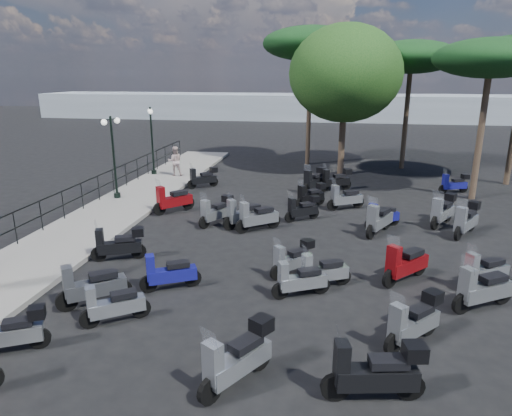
% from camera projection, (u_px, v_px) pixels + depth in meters
% --- Properties ---
extents(ground, '(120.00, 120.00, 0.00)m').
position_uv_depth(ground, '(256.00, 256.00, 14.29)').
color(ground, black).
rests_on(ground, ground).
extents(sidewalk, '(3.00, 30.00, 0.15)m').
position_uv_depth(sidewalk, '(108.00, 215.00, 18.14)').
color(sidewalk, slate).
rests_on(sidewalk, ground).
extents(railing, '(0.04, 26.04, 1.10)m').
position_uv_depth(railing, '(72.00, 195.00, 17.93)').
color(railing, black).
rests_on(railing, sidewalk).
extents(lamp_post_1, '(0.46, 1.04, 3.61)m').
position_uv_depth(lamp_post_1, '(113.00, 152.00, 19.88)').
color(lamp_post_1, black).
rests_on(lamp_post_1, sidewalk).
extents(lamp_post_2, '(0.58, 1.01, 3.65)m').
position_uv_depth(lamp_post_2, '(152.00, 136.00, 24.69)').
color(lamp_post_2, black).
rests_on(lamp_post_2, sidewalk).
extents(pedestrian_far, '(0.93, 0.82, 1.59)m').
position_uv_depth(pedestrian_far, '(175.00, 161.00, 24.66)').
color(pedestrian_far, '#C0A5A2').
rests_on(pedestrian_far, sidewalk).
extents(scooter_1, '(1.45, 0.89, 1.25)m').
position_uv_depth(scooter_1, '(9.00, 332.00, 9.24)').
color(scooter_1, black).
rests_on(scooter_1, ground).
extents(scooter_2, '(1.51, 1.21, 1.46)m').
position_uv_depth(scooter_2, '(92.00, 287.00, 11.13)').
color(scooter_2, black).
rests_on(scooter_2, ground).
extents(scooter_3, '(1.57, 0.84, 1.32)m').
position_uv_depth(scooter_3, '(119.00, 245.00, 13.88)').
color(scooter_3, black).
rests_on(scooter_3, ground).
extents(scooter_4, '(1.32, 1.49, 1.49)m').
position_uv_depth(scooter_4, '(173.00, 200.00, 18.65)').
color(scooter_4, black).
rests_on(scooter_4, ground).
extents(scooter_5, '(1.37, 1.15, 1.31)m').
position_uv_depth(scooter_5, '(203.00, 178.00, 22.70)').
color(scooter_5, black).
rests_on(scooter_5, ground).
extents(scooter_6, '(1.15, 1.62, 1.46)m').
position_uv_depth(scooter_6, '(237.00, 359.00, 8.26)').
color(scooter_6, black).
rests_on(scooter_6, ground).
extents(scooter_7, '(1.49, 0.90, 1.30)m').
position_uv_depth(scooter_7, '(169.00, 273.00, 11.99)').
color(scooter_7, black).
rests_on(scooter_7, ground).
extents(scooter_8, '(1.37, 1.01, 1.27)m').
position_uv_depth(scooter_8, '(113.00, 305.00, 10.36)').
color(scooter_8, black).
rests_on(scooter_8, ground).
extents(scooter_9, '(1.04, 1.52, 1.35)m').
position_uv_depth(scooter_9, '(216.00, 212.00, 17.16)').
color(scooter_9, black).
rests_on(scooter_9, ground).
extents(scooter_10, '(1.50, 1.22, 1.45)m').
position_uv_depth(scooter_10, '(257.00, 218.00, 16.47)').
color(scooter_10, black).
rests_on(scooter_10, ground).
extents(scooter_11, '(1.25, 1.22, 1.27)m').
position_uv_depth(scooter_11, '(311.00, 196.00, 19.50)').
color(scooter_11, black).
rests_on(scooter_11, ground).
extents(scooter_13, '(1.47, 0.86, 1.26)m').
position_uv_depth(scooter_13, '(300.00, 281.00, 11.61)').
color(scooter_13, black).
rests_on(scooter_13, ground).
extents(scooter_14, '(1.18, 1.22, 1.23)m').
position_uv_depth(scooter_14, '(293.00, 259.00, 12.87)').
color(scooter_14, black).
rests_on(scooter_14, ground).
extents(scooter_15, '(1.31, 1.04, 1.22)m').
position_uv_depth(scooter_15, '(303.00, 209.00, 17.65)').
color(scooter_15, black).
rests_on(scooter_15, ground).
extents(scooter_16, '(1.55, 0.99, 1.37)m').
position_uv_depth(scooter_16, '(345.00, 198.00, 19.08)').
color(scooter_16, black).
rests_on(scooter_16, ground).
extents(scooter_17, '(1.05, 1.65, 1.43)m').
position_uv_depth(scooter_17, '(314.00, 180.00, 21.99)').
color(scooter_17, black).
rests_on(scooter_17, ground).
extents(scooter_18, '(1.82, 0.66, 1.46)m').
position_uv_depth(scooter_18, '(375.00, 373.00, 7.87)').
color(scooter_18, black).
rests_on(scooter_18, ground).
extents(scooter_19, '(1.64, 1.09, 1.47)m').
position_uv_depth(scooter_19, '(483.00, 290.00, 10.96)').
color(scooter_19, black).
rests_on(scooter_19, ground).
extents(scooter_20, '(1.32, 1.36, 1.37)m').
position_uv_depth(scooter_20, '(414.00, 322.00, 9.54)').
color(scooter_20, black).
rests_on(scooter_20, ground).
extents(scooter_21, '(1.34, 1.01, 1.25)m').
position_uv_depth(scooter_21, '(382.00, 217.00, 16.80)').
color(scooter_21, black).
rests_on(scooter_21, ground).
extents(scooter_22, '(1.06, 1.70, 1.49)m').
position_uv_depth(scooter_22, '(379.00, 220.00, 16.12)').
color(scooter_22, black).
rests_on(scooter_22, ground).
extents(scooter_23, '(1.56, 1.01, 1.37)m').
position_uv_depth(scooter_23, '(336.00, 180.00, 22.18)').
color(scooter_23, black).
rests_on(scooter_23, ground).
extents(scooter_26, '(1.36, 1.42, 1.47)m').
position_uv_depth(scooter_26, '(405.00, 264.00, 12.43)').
color(scooter_26, black).
rests_on(scooter_26, ground).
extents(scooter_27, '(1.47, 0.98, 1.32)m').
position_uv_depth(scooter_27, '(484.00, 271.00, 12.11)').
color(scooter_27, black).
rests_on(scooter_27, ground).
extents(scooter_28, '(1.16, 1.64, 1.47)m').
position_uv_depth(scooter_28, '(443.00, 211.00, 17.07)').
color(scooter_28, black).
rests_on(scooter_28, ground).
extents(scooter_29, '(1.44, 0.72, 1.19)m').
position_uv_depth(scooter_29, '(454.00, 184.00, 21.71)').
color(scooter_29, black).
rests_on(scooter_29, ground).
extents(scooter_30, '(1.50, 1.22, 1.45)m').
position_uv_depth(scooter_30, '(244.00, 215.00, 16.81)').
color(scooter_30, black).
rests_on(scooter_30, ground).
extents(scooter_31, '(1.16, 1.64, 1.47)m').
position_uv_depth(scooter_31, '(466.00, 220.00, 15.99)').
color(scooter_31, black).
rests_on(scooter_31, ground).
extents(scooter_32, '(1.47, 0.86, 1.26)m').
position_uv_depth(scooter_32, '(322.00, 272.00, 12.10)').
color(scooter_32, black).
rests_on(scooter_32, ground).
extents(broadleaf_tree, '(6.07, 6.07, 8.07)m').
position_uv_depth(broadleaf_tree, '(345.00, 74.00, 24.31)').
color(broadleaf_tree, '#38281E').
rests_on(broadleaf_tree, ground).
extents(pine_0, '(5.31, 5.31, 7.32)m').
position_uv_depth(pine_0, '(411.00, 57.00, 25.71)').
color(pine_0, '#38281E').
rests_on(pine_0, ground).
extents(pine_2, '(5.75, 5.75, 8.19)m').
position_uv_depth(pine_2, '(311.00, 44.00, 26.71)').
color(pine_2, '#38281E').
rests_on(pine_2, ground).
extents(pine_3, '(4.78, 4.78, 6.96)m').
position_uv_depth(pine_3, '(491.00, 59.00, 19.12)').
color(pine_3, '#38281E').
rests_on(pine_3, ground).
extents(distant_hills, '(70.00, 8.00, 3.00)m').
position_uv_depth(distant_hills, '(317.00, 107.00, 56.40)').
color(distant_hills, gray).
rests_on(distant_hills, ground).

